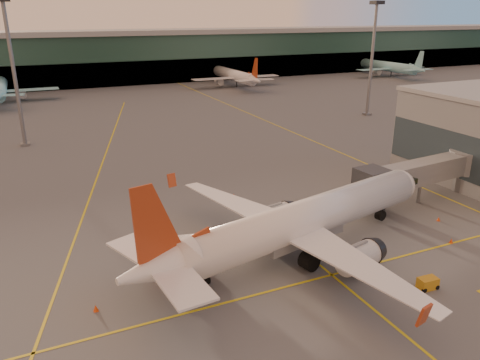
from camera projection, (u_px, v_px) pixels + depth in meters
name	position (u px, v px, depth m)	size (l,w,h in m)	color
ground	(316.00, 319.00, 37.31)	(600.00, 600.00, 0.00)	#4C4F54
taxi_markings	(118.00, 170.00, 72.55)	(100.12, 173.00, 0.01)	gold
terminal	(82.00, 58.00, 155.81)	(400.00, 20.00, 17.60)	#19382D
mast_west_near	(12.00, 63.00, 81.02)	(2.40, 2.40, 25.60)	slate
mast_east_near	(373.00, 51.00, 106.90)	(2.40, 2.40, 25.60)	slate
distant_aircraft_row	(18.00, 101.00, 130.18)	(290.00, 34.00, 13.00)	#89D7E6
main_airplane	(299.00, 223.00, 45.71)	(36.78, 33.47, 11.21)	white
jet_bridge	(427.00, 172.00, 59.69)	(20.62, 5.07, 5.65)	slate
catering_truck	(184.00, 258.00, 41.91)	(5.59, 3.41, 4.05)	#A91822
gpu_cart	(428.00, 283.00, 41.24)	(1.83, 1.16, 1.03)	#B98217
cone_nose	(439.00, 219.00, 54.78)	(0.39, 0.39, 0.50)	#DD410B
cone_tail	(96.00, 308.00, 38.17)	(0.44, 0.44, 0.57)	#DD410B
cone_wing_left	(234.00, 196.00, 61.71)	(0.42, 0.42, 0.54)	#DD410B
cone_fwd	(451.00, 241.00, 49.50)	(0.40, 0.40, 0.51)	#DD410B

